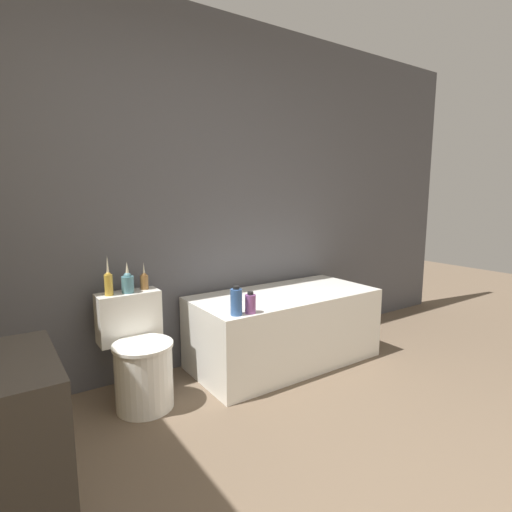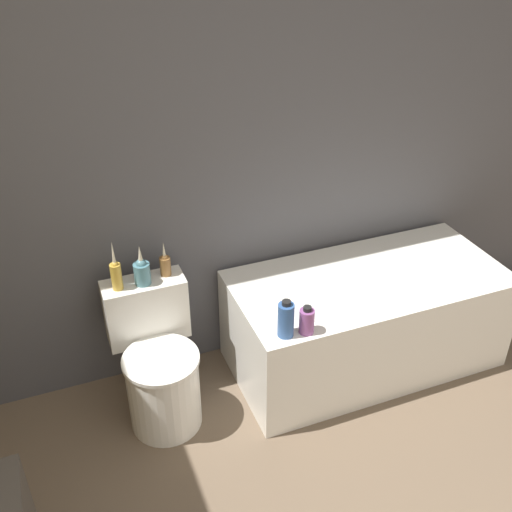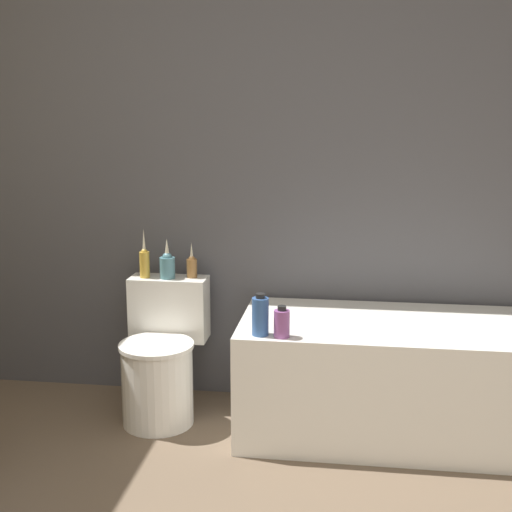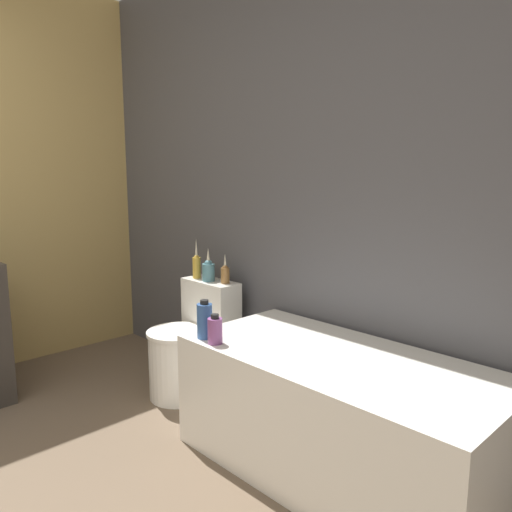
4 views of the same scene
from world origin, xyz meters
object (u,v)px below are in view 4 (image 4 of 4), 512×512
Objects in this scene: toilet at (188,346)px; vase_silver at (208,270)px; shampoo_bottle_short at (215,330)px; bathtub at (337,414)px; vase_gold at (197,265)px; shampoo_bottle_tall at (205,320)px; vase_bronze at (225,273)px.

vase_silver is (0.00, 0.16, 0.45)m from toilet.
bathtub is at bearing 29.37° from shampoo_bottle_short.
vase_gold reaches higher than bathtub.
shampoo_bottle_short is (-0.50, -0.28, 0.33)m from bathtub.
toilet is at bearing -90.00° from vase_silver.
shampoo_bottle_tall reaches higher than toilet.
toilet is 0.77m from shampoo_bottle_short.
shampoo_bottle_short is (0.63, -0.30, 0.31)m from toilet.
vase_gold is at bearing 145.14° from shampoo_bottle_tall.
vase_silver is 1.45× the size of shampoo_bottle_short.
toilet is 3.31× the size of vase_silver.
bathtub is at bearing -8.55° from vase_gold.
vase_bronze is (0.24, 0.03, -0.02)m from vase_gold.
vase_silver reaches higher than bathtub.
shampoo_bottle_short is at bearing -44.52° from vase_bronze.
vase_bronze is (0.12, 0.03, -0.01)m from vase_silver.
toilet is at bearing 154.16° from shampoo_bottle_short.
toilet is (-1.13, 0.02, 0.02)m from bathtub.
toilet is at bearing 151.50° from shampoo_bottle_tall.
vase_silver reaches higher than shampoo_bottle_tall.
shampoo_bottle_tall is at bearing -34.86° from vase_gold.
shampoo_bottle_short is at bearing -25.84° from toilet.
vase_gold is at bearing 125.73° from toilet.
vase_silver is 1.09× the size of shampoo_bottle_tall.
shampoo_bottle_tall is (0.53, -0.45, -0.11)m from vase_silver.
vase_gold is 0.80m from shampoo_bottle_tall.
shampoo_bottle_short is (0.63, -0.47, -0.13)m from vase_silver.
toilet is at bearing -120.85° from vase_bronze.
vase_bronze is at bearing 167.66° from bathtub.
vase_silver is at bearing 0.05° from vase_gold.
toilet is at bearing 178.82° from bathtub.
shampoo_bottle_tall is (0.42, -0.49, -0.10)m from vase_bronze.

